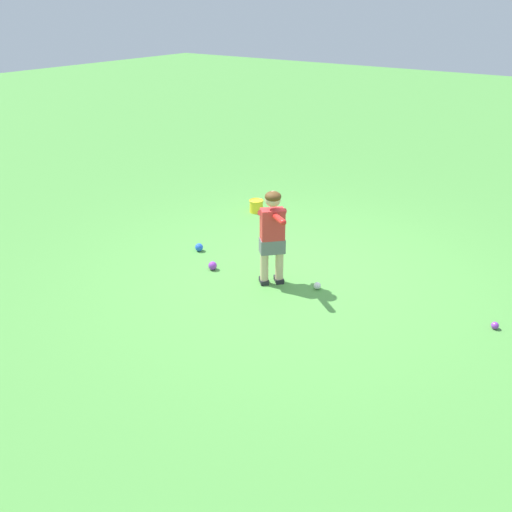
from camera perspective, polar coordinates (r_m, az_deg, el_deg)
The scene contains 7 objects.
ground_plane at distance 6.36m, azimuth 3.81°, elevation -1.69°, with size 40.00×40.00×0.00m, color #519942.
child_batter at distance 5.83m, azimuth 1.74°, elevation 2.79°, with size 0.52×0.46×1.08m.
play_ball_center_lawn at distance 6.40m, azimuth -4.58°, elevation -1.02°, with size 0.10×0.10×0.10m, color purple.
play_ball_near_batter at distance 6.01m, azimuth 6.45°, elevation -3.11°, with size 0.08×0.08×0.08m, color white.
play_ball_midfield at distance 6.89m, azimuth -5.99°, elevation 0.91°, with size 0.10×0.10×0.10m, color blue.
play_ball_far_left at distance 5.77m, azimuth 23.76°, elevation -6.68°, with size 0.07×0.07×0.07m, color purple.
toy_bucket at distance 8.12m, azimuth 0.03°, elevation 5.29°, with size 0.22×0.22×0.19m.
Camera 1 is at (-2.96, 4.83, 2.90)m, focal length 38.16 mm.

